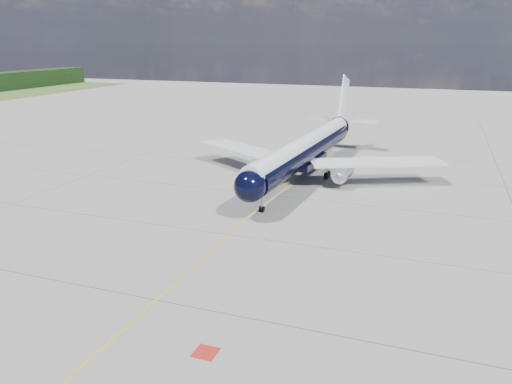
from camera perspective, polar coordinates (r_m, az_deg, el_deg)
ground at (r=71.75m, az=3.14°, el=0.74°), size 320.00×320.00×0.00m
taxiway_centerline at (r=67.18m, az=1.89°, el=-0.39°), size 0.16×160.00×0.01m
red_marking at (r=35.34m, az=-5.77°, el=-17.78°), size 1.60×1.60×0.01m
main_airliner at (r=75.74m, az=5.89°, el=4.94°), size 39.78×48.49×14.00m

